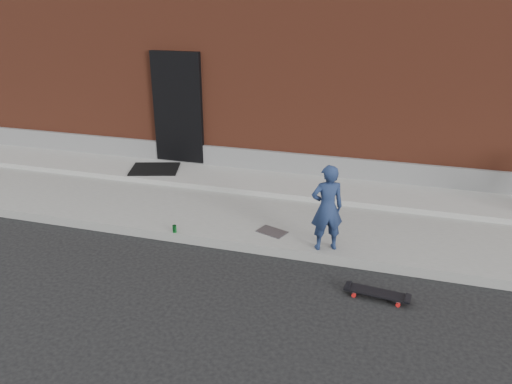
% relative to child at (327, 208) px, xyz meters
% --- Properties ---
extents(ground, '(80.00, 80.00, 0.00)m').
position_rel_child_xyz_m(ground, '(-0.92, -0.20, -0.79)').
color(ground, black).
rests_on(ground, ground).
extents(sidewalk, '(20.00, 3.00, 0.15)m').
position_rel_child_xyz_m(sidewalk, '(-0.92, 1.30, -0.71)').
color(sidewalk, gray).
rests_on(sidewalk, ground).
extents(apron, '(20.00, 1.20, 0.10)m').
position_rel_child_xyz_m(apron, '(-0.92, 2.20, -0.59)').
color(apron, gray).
rests_on(apron, sidewalk).
extents(building, '(20.00, 8.10, 5.00)m').
position_rel_child_xyz_m(building, '(-0.92, 6.79, 1.71)').
color(building, maroon).
rests_on(building, ground).
extents(child, '(0.55, 0.47, 1.28)m').
position_rel_child_xyz_m(child, '(0.00, 0.00, 0.00)').
color(child, '#1B2A4E').
rests_on(child, sidewalk).
extents(skateboard, '(0.81, 0.29, 0.09)m').
position_rel_child_xyz_m(skateboard, '(0.81, -0.85, -0.72)').
color(skateboard, red).
rests_on(skateboard, ground).
extents(soda_can, '(0.07, 0.07, 0.12)m').
position_rel_child_xyz_m(soda_can, '(-2.31, -0.15, -0.58)').
color(soda_can, '#1A8231').
rests_on(soda_can, sidewalk).
extents(doormat, '(1.12, 1.00, 0.03)m').
position_rel_child_xyz_m(doormat, '(-3.82, 2.13, -0.53)').
color(doormat, black).
rests_on(doormat, apron).
extents(utility_plate, '(0.51, 0.41, 0.01)m').
position_rel_child_xyz_m(utility_plate, '(-0.87, 0.28, -0.63)').
color(utility_plate, '#535358').
rests_on(utility_plate, sidewalk).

